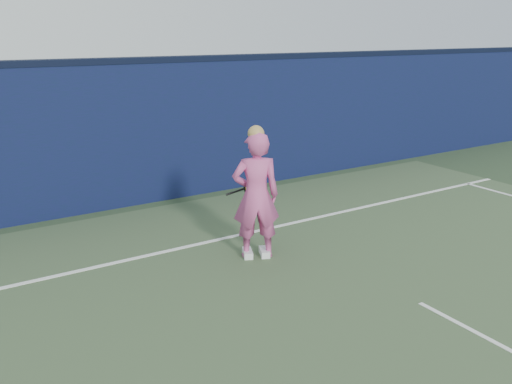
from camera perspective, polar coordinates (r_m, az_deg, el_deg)
ground at (r=6.18m, az=24.03°, el=-14.45°), size 80.00×80.00×0.00m
backstop_wall at (r=10.50m, az=-5.63°, el=6.73°), size 24.00×0.40×2.50m
wall_cap at (r=10.36m, az=-5.84°, el=13.83°), size 24.00×0.42×0.10m
player at (r=7.36m, az=0.00°, el=-0.36°), size 0.76×0.65×1.85m
racket at (r=7.78m, az=-0.59°, el=0.51°), size 0.50×0.20×0.28m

